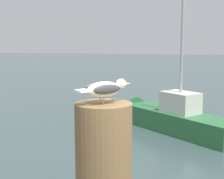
{
  "coord_description": "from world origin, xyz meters",
  "views": [
    {
      "loc": [
        -0.58,
        -2.47,
        2.75
      ],
      "look_at": [
        -1.09,
        -0.16,
        2.41
      ],
      "focal_mm": 56.03,
      "sensor_mm": 36.0,
      "label": 1
    }
  ],
  "objects": [
    {
      "name": "boat_green",
      "position": [
        -1.22,
        8.12,
        0.4
      ],
      "size": [
        4.22,
        3.91,
        3.98
      ],
      "color": "#2D6B3D",
      "rests_on": "ground_plane"
    },
    {
      "name": "seagull",
      "position": [
        -1.09,
        -0.4,
        2.45
      ],
      "size": [
        0.31,
        0.31,
        0.14
      ],
      "color": "tan",
      "rests_on": "mooring_post"
    }
  ]
}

